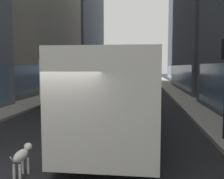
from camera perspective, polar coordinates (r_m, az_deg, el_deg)
The scene contains 12 objects.
ground_plane at distance 41.01m, azimuth 3.89°, elevation 1.39°, with size 120.00×120.00×0.00m, color #232326.
sidewalk_left at distance 41.68m, azimuth -3.97°, elevation 1.55°, with size 2.40×110.00×0.15m, color #9E9991.
sidewalk_right at distance 41.11m, azimuth 11.85°, elevation 1.41°, with size 2.40×110.00×0.15m, color #ADA89E.
building_right_far at distance 49.82m, azimuth 18.58°, elevation 12.94°, with size 8.55×19.63×19.37m.
transit_bus at distance 11.02m, azimuth 2.16°, elevation 0.78°, with size 2.78×11.53×3.05m.
car_blue_hatchback at distance 51.46m, azimuth 5.83°, elevation 3.03°, with size 1.95×4.61×1.62m.
car_grey_wagon at distance 29.96m, azimuth 0.50°, elevation 1.64°, with size 1.93×4.79×1.62m.
car_black_suv at distance 21.63m, azimuth 4.44°, elevation 0.32°, with size 1.88×4.77×1.62m.
car_red_coupe at distance 39.56m, azimuth 5.53°, elevation 2.44°, with size 1.79×4.66×1.62m.
car_white_van at distance 30.44m, azimuth 5.13°, elevation 1.67°, with size 1.90×3.99×1.62m.
box_truck at distance 18.64m, azimuth -8.41°, elevation 2.12°, with size 2.30×7.50×3.05m.
dalmatian_dog at distance 6.57m, azimuth -19.45°, elevation -13.73°, with size 0.22×0.96×0.72m.
Camera 1 is at (2.09, -5.87, 2.59)m, focal length 40.85 mm.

